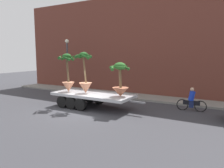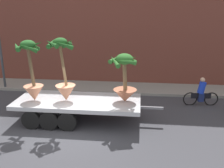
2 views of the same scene
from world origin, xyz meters
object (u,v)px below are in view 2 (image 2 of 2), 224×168
object	(u,v)px
potted_palm_middle	(32,75)
flatbed_trailer	(73,104)
cyclist	(201,93)
potted_palm_front	(64,75)
potted_palm_rear	(125,81)

from	to	relation	value
potted_palm_middle	flatbed_trailer	bearing A→B (deg)	9.19
cyclist	potted_palm_front	bearing A→B (deg)	-157.94
potted_palm_front	flatbed_trailer	bearing A→B (deg)	25.65
flatbed_trailer	potted_palm_front	xyz separation A→B (m)	(-0.29, -0.14, 1.38)
flatbed_trailer	potted_palm_front	world-z (taller)	potted_palm_front
potted_palm_front	cyclist	distance (m)	7.14
potted_palm_middle	cyclist	distance (m)	8.47
potted_palm_rear	potted_palm_front	world-z (taller)	potted_palm_front
flatbed_trailer	potted_palm_front	size ratio (longest dim) A/B	2.37
flatbed_trailer	potted_palm_rear	xyz separation A→B (m)	(2.33, 0.01, 1.18)
flatbed_trailer	potted_palm_middle	bearing A→B (deg)	-170.81
potted_palm_middle	potted_palm_front	bearing A→B (deg)	5.48
flatbed_trailer	potted_palm_middle	xyz separation A→B (m)	(-1.68, -0.27, 1.39)
flatbed_trailer	potted_palm_front	distance (m)	1.41
potted_palm_rear	potted_palm_front	bearing A→B (deg)	-176.66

